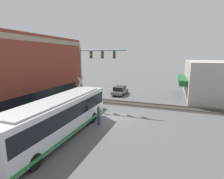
{
  "coord_description": "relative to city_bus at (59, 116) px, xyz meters",
  "views": [
    {
      "loc": [
        -16.41,
        -5.53,
        6.46
      ],
      "look_at": [
        4.0,
        1.7,
        2.23
      ],
      "focal_mm": 28.0,
      "sensor_mm": 36.0,
      "label": 1
    }
  ],
  "objects": [
    {
      "name": "ground_plane",
      "position": [
        5.38,
        -2.8,
        -1.76
      ],
      "size": [
        120.0,
        120.0,
        0.0
      ],
      "primitive_type": "plane",
      "color": "#565659"
    },
    {
      "name": "brick_building",
      "position": [
        2.99,
        9.58,
        2.53
      ],
      "size": [
        17.71,
        9.83,
        8.59
      ],
      "color": "brown",
      "rests_on": "ground"
    },
    {
      "name": "shop_building",
      "position": [
        19.15,
        -13.85,
        1.03
      ],
      "size": [
        12.83,
        8.39,
        5.59
      ],
      "color": "#B2ADA3",
      "rests_on": "ground"
    },
    {
      "name": "city_bus",
      "position": [
        0.0,
        0.0,
        0.0
      ],
      "size": [
        11.71,
        2.59,
        3.19
      ],
      "color": "silver",
      "rests_on": "ground"
    },
    {
      "name": "traffic_signal_gantry",
      "position": [
        9.44,
        1.51,
        3.7
      ],
      "size": [
        0.42,
        6.34,
        7.48
      ],
      "color": "gray",
      "rests_on": "ground"
    },
    {
      "name": "crossing_signal",
      "position": [
        8.58,
        2.89,
        0.53
      ],
      "size": [
        1.41,
        1.18,
        3.81
      ],
      "color": "gray",
      "rests_on": "ground"
    },
    {
      "name": "rail_track_near",
      "position": [
        11.38,
        -2.8,
        -1.74
      ],
      "size": [
        2.6,
        60.0,
        0.15
      ],
      "color": "#332D28",
      "rests_on": "ground"
    },
    {
      "name": "parked_car_grey",
      "position": [
        16.49,
        -0.0,
        -1.11
      ],
      "size": [
        4.45,
        1.82,
        1.39
      ],
      "color": "slate",
      "rests_on": "ground"
    },
    {
      "name": "pedestrian_near_bus",
      "position": [
        3.31,
        -1.93,
        -0.8
      ],
      "size": [
        0.34,
        0.34,
        1.86
      ],
      "color": "#2D3351",
      "rests_on": "ground"
    }
  ]
}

